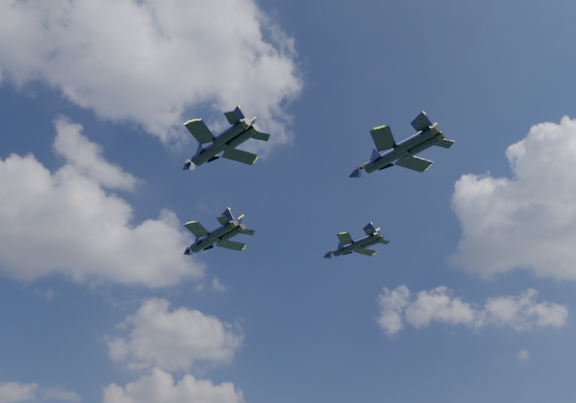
# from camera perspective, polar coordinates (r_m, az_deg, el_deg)

# --- Properties ---
(jet_lead) EXTENTS (12.55, 17.13, 4.11)m
(jet_lead) POSITION_cam_1_polar(r_m,az_deg,el_deg) (104.96, -8.43, -4.12)
(jet_lead) COLOR black
(jet_left) EXTENTS (12.45, 16.92, 4.07)m
(jet_left) POSITION_cam_1_polar(r_m,az_deg,el_deg) (86.64, -8.01, 5.03)
(jet_left) COLOR black
(jet_right) EXTENTS (10.14, 13.56, 3.30)m
(jet_right) POSITION_cam_1_polar(r_m,az_deg,el_deg) (105.44, 5.88, -4.77)
(jet_right) COLOR black
(jet_slot) EXTENTS (13.11, 17.83, 4.29)m
(jet_slot) POSITION_cam_1_polar(r_m,az_deg,el_deg) (88.66, 9.68, 4.29)
(jet_slot) COLOR black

